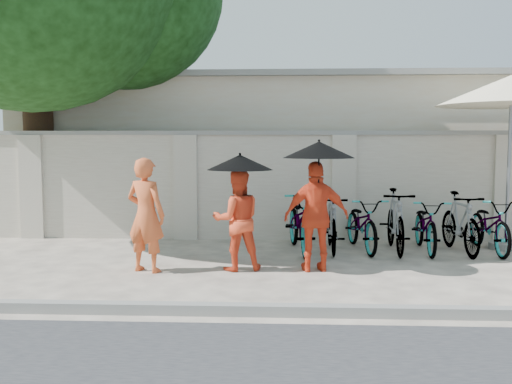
{
  "coord_description": "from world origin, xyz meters",
  "views": [
    {
      "loc": [
        0.86,
        -7.72,
        1.88
      ],
      "look_at": [
        0.44,
        1.02,
        1.1
      ],
      "focal_mm": 40.0,
      "sensor_mm": 36.0,
      "label": 1
    }
  ],
  "objects_px": {
    "monk_left": "(146,215)",
    "monk_center": "(237,220)",
    "monk_right": "(317,217)",
    "patio_umbrella": "(512,92)"
  },
  "relations": [
    {
      "from": "monk_left",
      "to": "monk_center",
      "type": "bearing_deg",
      "value": -152.01
    },
    {
      "from": "monk_right",
      "to": "patio_umbrella",
      "type": "distance_m",
      "value": 4.34
    },
    {
      "from": "monk_center",
      "to": "patio_umbrella",
      "type": "bearing_deg",
      "value": -172.19
    },
    {
      "from": "monk_right",
      "to": "monk_left",
      "type": "bearing_deg",
      "value": -5.56
    },
    {
      "from": "monk_center",
      "to": "monk_right",
      "type": "bearing_deg",
      "value": 164.96
    },
    {
      "from": "monk_center",
      "to": "monk_right",
      "type": "relative_size",
      "value": 0.93
    },
    {
      "from": "monk_center",
      "to": "patio_umbrella",
      "type": "distance_m",
      "value": 5.31
    },
    {
      "from": "monk_center",
      "to": "monk_right",
      "type": "xyz_separation_m",
      "value": [
        1.15,
        -0.02,
        0.06
      ]
    },
    {
      "from": "monk_left",
      "to": "monk_right",
      "type": "distance_m",
      "value": 2.46
    },
    {
      "from": "monk_left",
      "to": "monk_right",
      "type": "bearing_deg",
      "value": -155.89
    }
  ]
}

